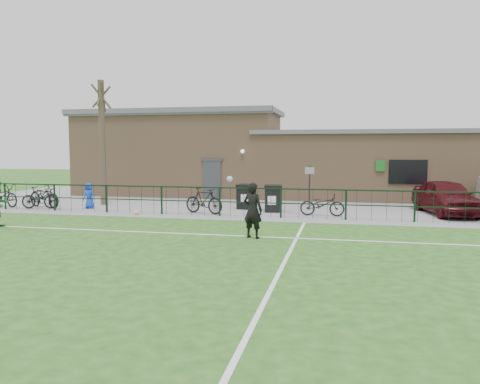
% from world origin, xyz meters
% --- Properties ---
extents(ground, '(90.00, 90.00, 0.00)m').
position_xyz_m(ground, '(0.00, 0.00, 0.00)').
color(ground, '#245318').
rests_on(ground, ground).
extents(paving_strip, '(34.00, 13.00, 0.02)m').
position_xyz_m(paving_strip, '(0.00, 13.50, 0.01)').
color(paving_strip, gray).
rests_on(paving_strip, ground).
extents(pitch_line_touch, '(28.00, 0.10, 0.01)m').
position_xyz_m(pitch_line_touch, '(0.00, 7.80, 0.00)').
color(pitch_line_touch, white).
rests_on(pitch_line_touch, ground).
extents(pitch_line_mid, '(28.00, 0.10, 0.01)m').
position_xyz_m(pitch_line_mid, '(0.00, 4.00, 0.00)').
color(pitch_line_mid, white).
rests_on(pitch_line_mid, ground).
extents(pitch_line_perp, '(0.10, 16.00, 0.01)m').
position_xyz_m(pitch_line_perp, '(2.00, 0.00, 0.00)').
color(pitch_line_perp, white).
rests_on(pitch_line_perp, ground).
extents(perimeter_fence, '(28.00, 0.10, 1.20)m').
position_xyz_m(perimeter_fence, '(0.00, 8.00, 0.60)').
color(perimeter_fence, black).
rests_on(perimeter_fence, ground).
extents(bare_tree, '(0.30, 0.30, 6.00)m').
position_xyz_m(bare_tree, '(-8.00, 10.50, 3.00)').
color(bare_tree, '#423428').
rests_on(bare_tree, ground).
extents(wheelie_bin_left, '(0.78, 0.86, 1.03)m').
position_xyz_m(wheelie_bin_left, '(-0.90, 10.46, 0.53)').
color(wheelie_bin_left, black).
rests_on(wheelie_bin_left, paving_strip).
extents(wheelie_bin_right, '(0.81, 0.89, 1.07)m').
position_xyz_m(wheelie_bin_right, '(0.44, 9.74, 0.55)').
color(wheelie_bin_right, black).
rests_on(wheelie_bin_right, paving_strip).
extents(sign_post, '(0.07, 0.07, 2.00)m').
position_xyz_m(sign_post, '(1.93, 10.59, 1.02)').
color(sign_post, black).
rests_on(sign_post, paving_strip).
extents(car_maroon, '(2.47, 4.50, 1.45)m').
position_xyz_m(car_maroon, '(7.58, 10.48, 0.75)').
color(car_maroon, '#420B11').
rests_on(car_maroon, paving_strip).
extents(bicycle_a, '(2.15, 1.21, 1.07)m').
position_xyz_m(bicycle_a, '(-12.27, 8.78, 0.56)').
color(bicycle_a, black).
rests_on(bicycle_a, paving_strip).
extents(bicycle_b, '(1.70, 0.80, 0.99)m').
position_xyz_m(bicycle_b, '(-10.08, 8.46, 0.51)').
color(bicycle_b, black).
rests_on(bicycle_b, paving_strip).
extents(bicycle_c, '(2.24, 1.44, 1.11)m').
position_xyz_m(bicycle_c, '(-10.11, 8.87, 0.57)').
color(bicycle_c, black).
rests_on(bicycle_c, paving_strip).
extents(bicycle_d, '(1.91, 1.08, 1.11)m').
position_xyz_m(bicycle_d, '(-2.32, 8.50, 0.57)').
color(bicycle_d, black).
rests_on(bicycle_d, paving_strip).
extents(bicycle_e, '(1.80, 0.66, 0.94)m').
position_xyz_m(bicycle_e, '(2.57, 8.90, 0.49)').
color(bicycle_e, black).
rests_on(bicycle_e, paving_strip).
extents(spectator_child, '(0.62, 0.46, 1.16)m').
position_xyz_m(spectator_child, '(-7.92, 9.02, 0.60)').
color(spectator_child, blue).
rests_on(spectator_child, paving_strip).
extents(goalkeeper_kick, '(2.01, 3.75, 1.72)m').
position_xyz_m(goalkeeper_kick, '(0.64, 3.84, 0.88)').
color(goalkeeper_kick, black).
rests_on(goalkeeper_kick, ground).
extents(ball_ground, '(0.22, 0.22, 0.22)m').
position_xyz_m(ball_ground, '(-4.99, 7.65, 0.11)').
color(ball_ground, white).
rests_on(ball_ground, ground).
extents(clubhouse, '(24.25, 5.40, 4.96)m').
position_xyz_m(clubhouse, '(-0.88, 16.50, 2.22)').
color(clubhouse, '#A17D5A').
rests_on(clubhouse, ground).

